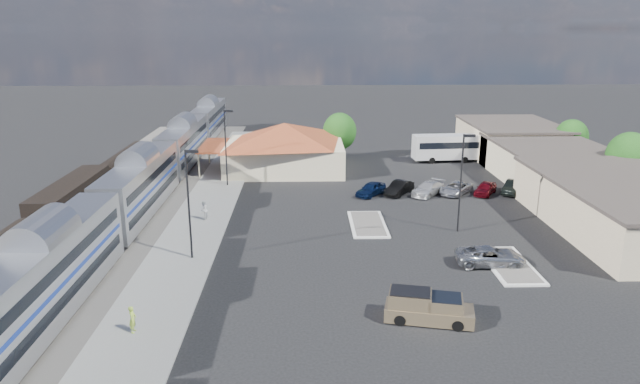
{
  "coord_description": "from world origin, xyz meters",
  "views": [
    {
      "loc": [
        -1.91,
        -48.7,
        17.85
      ],
      "look_at": [
        -0.47,
        3.63,
        2.8
      ],
      "focal_mm": 32.0,
      "sensor_mm": 36.0,
      "label": 1
    }
  ],
  "objects_px": {
    "station_depot": "(284,146)",
    "coach_bus": "(455,146)",
    "pickup_truck": "(429,308)",
    "suv": "(490,256)"
  },
  "relations": [
    {
      "from": "coach_bus",
      "to": "pickup_truck",
      "type": "bearing_deg",
      "value": 159.74
    },
    {
      "from": "suv",
      "to": "coach_bus",
      "type": "xyz_separation_m",
      "value": [
        6.39,
        36.2,
        1.4
      ]
    },
    {
      "from": "coach_bus",
      "to": "station_depot",
      "type": "bearing_deg",
      "value": 96.7
    },
    {
      "from": "station_depot",
      "to": "coach_bus",
      "type": "bearing_deg",
      "value": 10.73
    },
    {
      "from": "pickup_truck",
      "to": "coach_bus",
      "type": "distance_m",
      "value": 46.78
    },
    {
      "from": "station_depot",
      "to": "pickup_truck",
      "type": "distance_m",
      "value": 41.83
    },
    {
      "from": "station_depot",
      "to": "coach_bus",
      "type": "xyz_separation_m",
      "value": [
        23.49,
        4.45,
        -0.99
      ]
    },
    {
      "from": "pickup_truck",
      "to": "coach_bus",
      "type": "bearing_deg",
      "value": -3.57
    },
    {
      "from": "station_depot",
      "to": "coach_bus",
      "type": "relative_size",
      "value": 1.56
    },
    {
      "from": "pickup_truck",
      "to": "suv",
      "type": "xyz_separation_m",
      "value": [
        6.67,
        8.69,
        -0.15
      ]
    }
  ]
}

